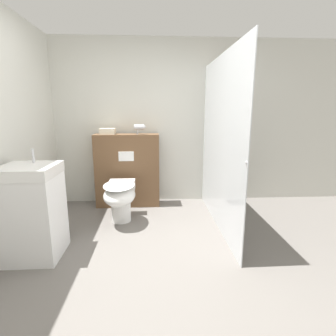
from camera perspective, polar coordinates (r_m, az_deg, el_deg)
ground_plane at (r=2.52m, az=-1.39°, el=-22.46°), size 12.00×12.00×0.00m
wall_back at (r=4.15m, az=-2.46°, el=9.77°), size 8.00×0.06×2.50m
partition_panel at (r=4.03m, az=-8.77°, el=-0.51°), size 0.96×0.29×1.10m
shower_glass at (r=3.26m, az=11.22°, el=5.15°), size 0.04×1.97×2.08m
toilet at (r=3.46m, az=-10.38°, el=-6.22°), size 0.40×0.70×0.54m
sink_vanity at (r=2.92m, az=-27.34°, el=-8.47°), size 0.51×0.51×1.08m
hair_drier at (r=3.89m, az=-6.15°, el=8.77°), size 0.17×0.08×0.14m
folded_towel at (r=3.98m, az=-13.00°, el=7.78°), size 0.22×0.19×0.09m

